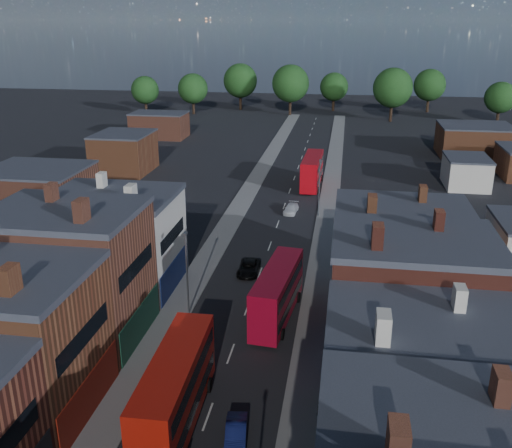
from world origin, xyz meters
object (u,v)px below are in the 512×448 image
(ped_3, at_px, (320,413))
(car_2, at_px, (249,268))
(bus_1, at_px, (277,292))
(car_1, at_px, (236,434))
(car_3, at_px, (291,209))
(bus_0, at_px, (175,389))
(bus_2, at_px, (312,170))

(ped_3, bearing_deg, car_2, 27.86)
(bus_1, xyz_separation_m, car_1, (-0.63, -16.70, -1.97))
(car_1, relative_size, car_3, 0.93)
(car_3, bearing_deg, bus_1, -81.04)
(ped_3, bearing_deg, car_3, 15.37)
(bus_1, bearing_deg, car_3, 99.43)
(ped_3, bearing_deg, bus_0, 104.92)
(ped_3, bearing_deg, car_1, 120.96)
(car_1, relative_size, car_2, 0.83)
(bus_0, bearing_deg, car_1, -14.80)
(bus_0, height_order, bus_1, bus_0)
(bus_0, distance_m, car_1, 4.91)
(bus_0, relative_size, car_2, 2.59)
(car_3, distance_m, ped_3, 45.39)
(car_1, bearing_deg, ped_3, 16.11)
(bus_0, xyz_separation_m, car_1, (4.28, -1.04, -2.18))
(bus_0, bearing_deg, bus_2, 83.89)
(car_1, distance_m, ped_3, 5.80)
(bus_2, xyz_separation_m, car_2, (-4.50, -35.26, -2.09))
(ped_3, bearing_deg, bus_2, 11.52)
(car_2, distance_m, car_3, 21.42)
(bus_0, distance_m, bus_2, 60.44)
(car_1, relative_size, ped_3, 1.98)
(bus_0, height_order, car_1, bus_0)
(bus_1, xyz_separation_m, car_3, (-1.74, 30.56, -2.00))
(car_2, bearing_deg, car_1, -83.64)
(car_1, xyz_separation_m, car_3, (-1.12, 47.26, -0.03))
(car_2, distance_m, ped_3, 25.29)
(bus_1, bearing_deg, bus_2, 95.82)
(car_1, distance_m, car_3, 47.28)
(bus_0, height_order, bus_2, bus_0)
(bus_2, relative_size, car_3, 2.84)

